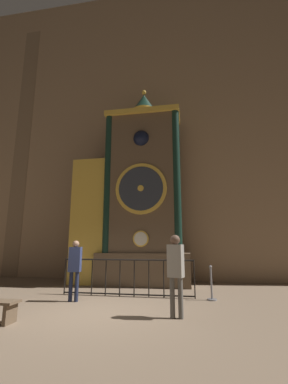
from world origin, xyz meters
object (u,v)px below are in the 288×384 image
visitor_near (75,264)px  stanchion_post (212,289)px  clock_tower (133,198)px  visitor_far (176,266)px

visitor_near → stanchion_post: 4.05m
clock_tower → visitor_near: clock_tower is taller
clock_tower → visitor_far: bearing=-66.5°
clock_tower → stanchion_post: clock_tower is taller
visitor_near → visitor_far: 3.21m
clock_tower → stanchion_post: (2.91, -2.52, -3.21)m
clock_tower → visitor_near: (-0.98, -3.38, -2.51)m
stanchion_post → visitor_far: bearing=-114.0°
clock_tower → visitor_far: (1.99, -4.58, -2.43)m
stanchion_post → visitor_near: bearing=-167.5°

